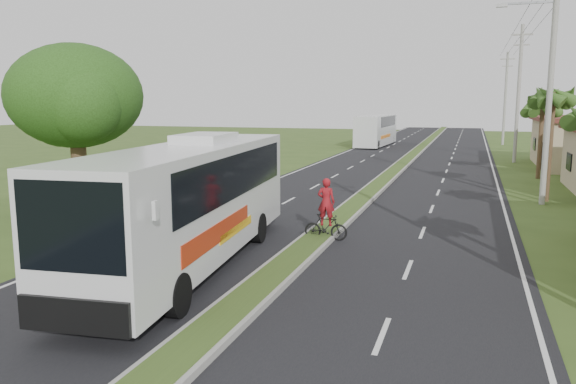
% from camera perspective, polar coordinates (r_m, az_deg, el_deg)
% --- Properties ---
extents(ground, '(180.00, 180.00, 0.00)m').
position_cam_1_polar(ground, '(13.42, -5.77, -12.51)').
color(ground, '#364F1D').
rests_on(ground, ground).
extents(road_asphalt, '(14.00, 160.00, 0.02)m').
position_cam_1_polar(road_asphalt, '(32.18, 8.78, 0.24)').
color(road_asphalt, black).
rests_on(road_asphalt, ground).
extents(median_strip, '(1.20, 160.00, 0.18)m').
position_cam_1_polar(median_strip, '(32.16, 8.78, 0.40)').
color(median_strip, gray).
rests_on(median_strip, ground).
extents(lane_edge_left, '(0.12, 160.00, 0.01)m').
position_cam_1_polar(lane_edge_left, '(33.89, -2.46, 0.77)').
color(lane_edge_left, silver).
rests_on(lane_edge_left, ground).
extents(lane_edge_right, '(0.12, 160.00, 0.01)m').
position_cam_1_polar(lane_edge_right, '(31.81, 20.77, -0.37)').
color(lane_edge_right, silver).
rests_on(lane_edge_right, ground).
extents(palm_verge_c, '(2.40, 2.40, 5.85)m').
position_cam_1_polar(palm_verge_c, '(30.60, 25.37, 8.63)').
color(palm_verge_c, '#473321').
rests_on(palm_verge_c, ground).
extents(palm_verge_d, '(2.40, 2.40, 5.25)m').
position_cam_1_polar(palm_verge_d, '(39.60, 24.45, 7.79)').
color(palm_verge_d, '#473321').
rests_on(palm_verge_d, ground).
extents(shade_tree, '(6.30, 6.00, 7.54)m').
position_cam_1_polar(shade_tree, '(27.47, -20.95, 8.75)').
color(shade_tree, '#473321').
rests_on(shade_tree, ground).
extents(utility_pole_b, '(3.20, 0.28, 12.00)m').
position_cam_1_polar(utility_pole_b, '(29.60, 25.11, 10.86)').
color(utility_pole_b, gray).
rests_on(utility_pole_b, ground).
extents(utility_pole_c, '(1.60, 0.28, 11.00)m').
position_cam_1_polar(utility_pole_c, '(49.50, 22.37, 9.34)').
color(utility_pole_c, gray).
rests_on(utility_pole_c, ground).
extents(utility_pole_d, '(1.60, 0.28, 10.50)m').
position_cam_1_polar(utility_pole_d, '(69.46, 21.21, 8.96)').
color(utility_pole_d, gray).
rests_on(utility_pole_d, ground).
extents(coach_bus_main, '(3.78, 12.43, 3.95)m').
position_cam_1_polar(coach_bus_main, '(16.95, -9.68, -0.38)').
color(coach_bus_main, silver).
rests_on(coach_bus_main, ground).
extents(coach_bus_far, '(2.97, 11.80, 3.41)m').
position_cam_1_polar(coach_bus_far, '(64.47, 8.98, 6.39)').
color(coach_bus_far, silver).
rests_on(coach_bus_far, ground).
extents(motorcyclist, '(1.58, 0.49, 2.27)m').
position_cam_1_polar(motorcyclist, '(20.17, 3.88, -2.57)').
color(motorcyclist, black).
rests_on(motorcyclist, ground).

